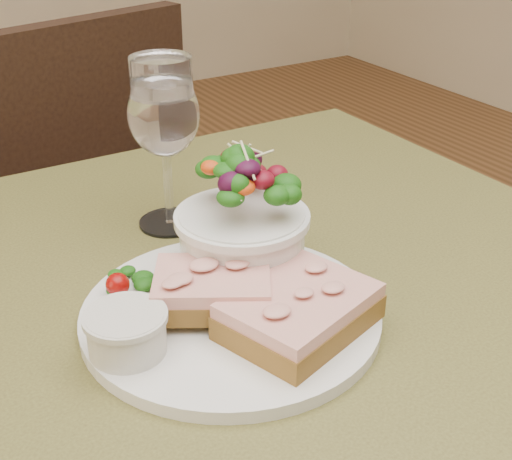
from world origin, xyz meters
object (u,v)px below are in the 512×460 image
chair_far (55,315)px  sandwich_front (300,311)px  sandwich_back (212,289)px  salad_bowl (242,215)px  ramekin (126,331)px  wine_glass (164,119)px  cafe_table (252,376)px  dinner_plate (231,314)px

chair_far → sandwich_front: bearing=76.8°
chair_far → sandwich_back: size_ratio=7.16×
salad_bowl → ramekin: bearing=-156.7°
sandwich_back → ramekin: sandwich_back is taller
sandwich_back → wine_glass: size_ratio=0.72×
cafe_table → ramekin: bearing=-164.6°
dinner_plate → ramekin: ramekin is taller
chair_far → sandwich_back: chair_far is taller
cafe_table → wine_glass: 0.28m
sandwich_front → wine_glass: (-0.00, 0.25, 0.09)m
cafe_table → sandwich_back: bearing=-156.5°
cafe_table → chair_far: 0.82m
ramekin → chair_far: bearing=81.4°
dinner_plate → salad_bowl: size_ratio=2.10×
cafe_table → wine_glass: (-0.01, 0.17, 0.22)m
dinner_plate → salad_bowl: bearing=50.8°
ramekin → wine_glass: wine_glass is taller
cafe_table → sandwich_back: (-0.05, -0.02, 0.14)m
sandwich_front → ramekin: bearing=143.9°
chair_far → wine_glass: (0.02, -0.57, 0.58)m
dinner_plate → sandwich_back: (-0.01, 0.01, 0.03)m
chair_far → sandwich_back: 0.91m
dinner_plate → sandwich_back: size_ratio=2.12×
cafe_table → salad_bowl: bearing=81.9°
cafe_table → sandwich_front: bearing=-92.7°
chair_far → dinner_plate: size_ratio=3.38×
sandwich_front → wine_glass: 0.27m
wine_glass → ramekin: bearing=-123.0°
sandwich_back → ramekin: bearing=-139.6°
chair_far → salad_bowl: (0.03, -0.71, 0.53)m
chair_far → dinner_plate: (-0.02, -0.77, 0.46)m
sandwich_front → ramekin: (-0.14, 0.05, 0.00)m
sandwich_back → ramekin: (-0.09, -0.02, -0.00)m
salad_bowl → wine_glass: (-0.01, 0.14, 0.05)m
cafe_table → salad_bowl: 0.17m
cafe_table → wine_glass: size_ratio=4.57×
chair_far → wine_glass: wine_glass is taller
sandwich_back → wine_glass: wine_glass is taller
wine_glass → dinner_plate: bearing=-99.7°
dinner_plate → wine_glass: size_ratio=1.52×
sandwich_back → salad_bowl: salad_bowl is taller
chair_far → ramekin: chair_far is taller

